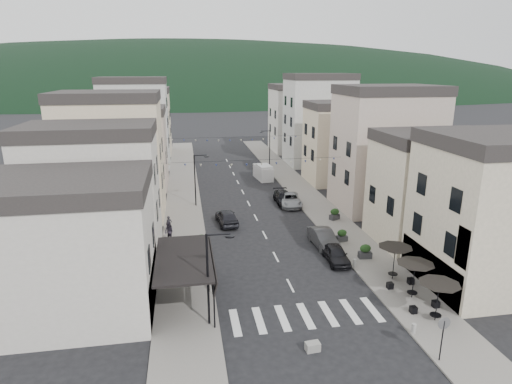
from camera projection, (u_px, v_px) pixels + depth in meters
ground at (315, 334)px, 25.24m from camera, size 700.00×700.00×0.00m
sidewalk_left at (183, 192)px, 54.34m from camera, size 4.00×76.00×0.12m
sidewalk_right at (298, 187)px, 56.76m from camera, size 4.00×76.00×0.12m
hill_backdrop at (192, 91)px, 309.54m from camera, size 640.00×360.00×70.00m
boutique_building at (52, 255)px, 26.38m from camera, size 12.00×8.00×8.00m
bistro_building at (500, 218)px, 29.99m from camera, size 10.00×8.00×10.00m
boutique_awning at (187, 259)px, 27.96m from camera, size 3.77×7.50×3.28m
buildings_row_left at (128, 139)px, 57.00m from camera, size 10.20×54.16×14.00m
buildings_row_right at (338, 134)px, 60.51m from camera, size 10.20×54.16×14.50m
cafe_terrace at (415, 267)px, 28.48m from camera, size 2.50×8.10×2.53m
streetlamp_left_near at (212, 270)px, 25.18m from camera, size 1.70×0.56×6.00m
streetlamp_left_far at (197, 175)px, 47.93m from camera, size 1.70×0.56×6.00m
streetlamp_right_far at (268, 145)px, 66.86m from camera, size 1.70×0.56×6.00m
traffic_sign at (443, 330)px, 22.33m from camera, size 0.70×0.07×2.70m
bollards at (292, 284)px, 30.34m from camera, size 11.66×10.26×0.60m
bunting_near at (254, 163)px, 44.53m from camera, size 19.00×0.28×0.62m
bunting_far at (235, 139)px, 59.69m from camera, size 19.00×0.28×0.62m
parked_car_a at (336, 254)px, 34.60m from camera, size 1.75×4.04×1.36m
parked_car_b at (323, 238)px, 37.57m from camera, size 1.82×4.69×1.52m
parked_car_c at (290, 200)px, 49.00m from camera, size 2.83×5.21×1.39m
parked_car_d at (284, 198)px, 49.59m from camera, size 1.98×4.78×1.38m
parked_car_e at (227, 217)px, 43.01m from camera, size 2.23×4.65×1.53m
delivery_van at (263, 172)px, 60.72m from camera, size 2.26×4.63×2.14m
pedestrian_a at (169, 224)px, 40.54m from camera, size 0.63×0.46×1.59m
pedestrian_b at (169, 232)px, 38.37m from camera, size 1.11×1.09×1.81m
concrete_block_a at (313, 347)px, 23.71m from camera, size 0.85×0.58×0.50m
planter_la at (191, 254)px, 34.43m from camera, size 1.17×0.71×1.25m
planter_lb at (202, 242)px, 36.91m from camera, size 1.25×0.87×1.28m
planter_ra at (365, 251)px, 35.05m from camera, size 1.10×0.66×1.18m
planter_rb at (342, 235)px, 38.51m from camera, size 1.06×0.70×1.10m
planter_rc at (335, 214)px, 44.12m from camera, size 1.19×0.95×1.17m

